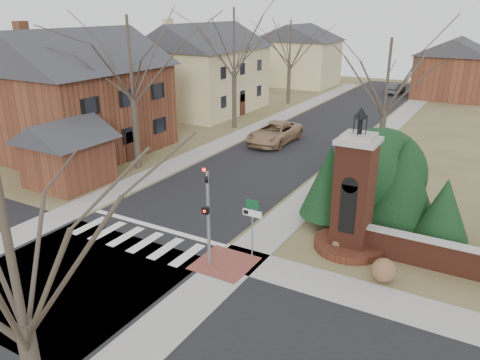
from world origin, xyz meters
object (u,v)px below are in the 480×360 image
Objects in this scene: traffic_signal_pole at (208,209)px; sign_post at (252,218)px; distant_car at (395,89)px; pickup_truck at (275,133)px; brick_gate_monument at (353,204)px.

sign_post is (1.29, 1.41, -0.64)m from traffic_signal_pole.
pickup_truck is at bearing 89.80° from distant_car.
pickup_truck is (-5.90, 18.60, -1.76)m from traffic_signal_pole.
traffic_signal_pole is at bearing -136.76° from brick_gate_monument.
sign_post reaches higher than pickup_truck.
sign_post reaches higher than distant_car.
traffic_signal_pole is 46.82m from distant_car.
distant_car is (-3.85, 45.29, -1.30)m from sign_post.
pickup_truck is at bearing 126.79° from brick_gate_monument.
distant_car is at bearing 83.98° from pickup_truck.
sign_post is 0.46× the size of pickup_truck.
brick_gate_monument reaches higher than sign_post.
brick_gate_monument is at bearing -52.45° from pickup_truck.
traffic_signal_pole is 19.59m from pickup_truck.
brick_gate_monument reaches higher than pickup_truck.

